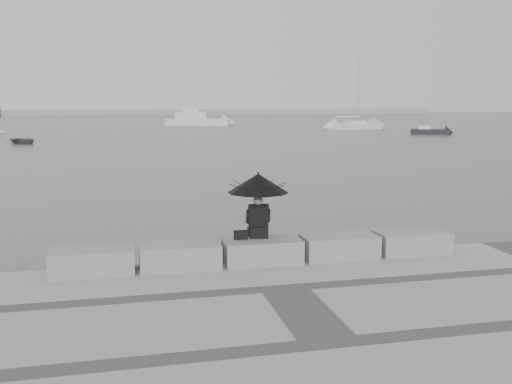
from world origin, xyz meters
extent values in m
plane|color=#4F5255|center=(0.00, 0.00, 0.00)|extent=(360.00, 360.00, 0.00)
cube|color=slate|center=(-3.40, -0.45, 0.75)|extent=(1.60, 0.80, 0.50)
cube|color=slate|center=(-1.70, -0.45, 0.75)|extent=(1.60, 0.80, 0.50)
cube|color=slate|center=(0.00, -0.45, 0.75)|extent=(1.60, 0.80, 0.50)
cube|color=slate|center=(1.70, -0.45, 0.75)|extent=(1.60, 0.80, 0.50)
cube|color=slate|center=(3.40, -0.45, 0.75)|extent=(1.60, 0.80, 0.50)
sphere|color=#726056|center=(-0.03, -0.20, 1.78)|extent=(0.21, 0.21, 0.21)
cylinder|color=black|center=(-0.03, -0.21, 1.85)|extent=(0.02, 0.02, 1.00)
cone|color=black|center=(-0.03, -0.21, 2.15)|extent=(1.29, 1.29, 0.40)
sphere|color=black|center=(-0.03, -0.21, 2.37)|extent=(0.04, 0.04, 0.04)
cube|color=black|center=(-0.42, -0.32, 1.09)|extent=(0.27, 0.16, 0.18)
cube|color=gray|center=(0.00, 155.00, 0.80)|extent=(180.00, 6.00, 1.60)
cube|color=silver|center=(28.87, 63.88, 0.35)|extent=(8.26, 4.09, 0.90)
cube|color=silver|center=(28.87, 63.88, 0.95)|extent=(3.06, 2.17, 0.50)
cylinder|color=#9E9EA1|center=(28.87, 63.88, 6.80)|extent=(0.16, 0.16, 12.00)
cylinder|color=#9E9EA1|center=(28.87, 63.88, 1.60)|extent=(4.37, 1.08, 0.10)
cube|color=silver|center=(9.02, 81.40, 0.50)|extent=(10.63, 6.29, 1.20)
cube|color=silver|center=(9.02, 81.40, 1.60)|extent=(5.60, 3.89, 1.20)
cube|color=silver|center=(9.02, 81.40, 2.50)|extent=(2.98, 2.41, 0.60)
cylinder|color=#9E9EA1|center=(9.02, 81.40, 3.60)|extent=(0.08, 0.08, 1.60)
cube|color=black|center=(32.66, 49.97, 0.25)|extent=(4.66, 3.41, 0.70)
cube|color=silver|center=(32.66, 49.97, 0.75)|extent=(1.72, 1.67, 0.50)
imported|color=slate|center=(-11.85, 44.49, 0.29)|extent=(3.61, 3.33, 0.59)
camera|label=1|loc=(-2.69, -11.63, 3.82)|focal=40.00mm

